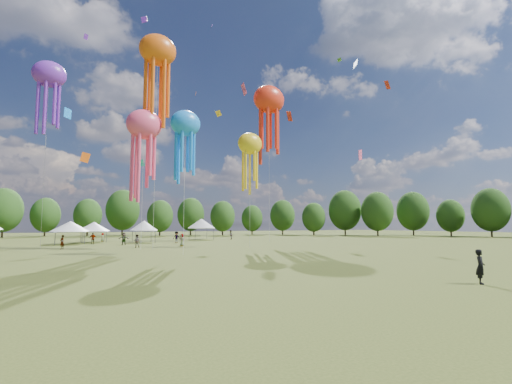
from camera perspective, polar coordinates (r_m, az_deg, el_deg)
name	(u,v)px	position (r m, az deg, el deg)	size (l,w,h in m)	color
ground	(336,290)	(18.33, 12.44, -14.65)	(300.00, 300.00, 0.00)	#384416
observer_main	(480,267)	(22.60, 31.62, -9.90)	(0.65, 0.43, 1.79)	black
spectator_near	(137,241)	(52.33, -18.11, -7.28)	(0.85, 0.66, 1.75)	gray
spectators_far	(156,238)	(63.59, -15.29, -6.89)	(32.45, 22.24, 1.91)	gray
festival_tents	(113,225)	(69.22, -21.41, -4.83)	(41.25, 12.95, 4.34)	#47474C
show_kites	(206,112)	(57.71, -7.76, 12.28)	(41.24, 24.84, 29.34)	#FD4A74
small_kites	(164,53)	(60.52, -14.22, 20.31)	(67.28, 61.63, 43.10)	#FD4A74
treeline	(105,207)	(76.71, -22.52, -2.14)	(201.57, 95.24, 13.43)	#38281C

